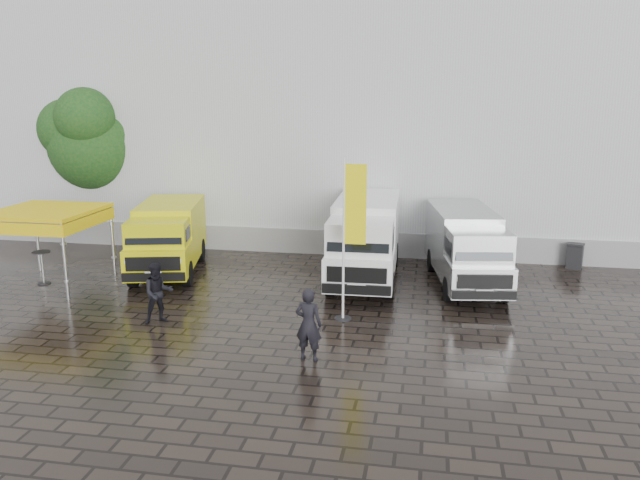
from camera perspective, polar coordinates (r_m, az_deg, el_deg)
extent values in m
plane|color=black|center=(17.65, 3.54, -7.99)|extent=(120.00, 120.00, 0.00)
cube|color=silver|center=(32.36, 10.79, 12.31)|extent=(44.00, 16.00, 12.00)
cube|color=gray|center=(25.00, 10.31, -0.61)|extent=(44.00, 0.15, 1.00)
cylinder|color=silver|center=(25.19, -24.44, 0.21)|extent=(0.10, 0.10, 2.45)
cylinder|color=silver|center=(23.61, -18.42, -0.08)|extent=(0.10, 0.10, 2.45)
cylinder|color=silver|center=(21.11, -22.28, -1.92)|extent=(0.10, 0.10, 2.45)
cube|color=yellow|center=(22.88, -23.76, 2.46)|extent=(3.21, 3.21, 0.12)
cube|color=yellow|center=(21.67, -25.99, 0.89)|extent=(3.16, 0.04, 0.40)
cylinder|color=black|center=(18.25, 2.10, -7.17)|extent=(0.50, 0.50, 0.04)
cylinder|color=white|center=(17.58, 2.17, -0.03)|extent=(0.07, 0.07, 4.70)
cube|color=#FFEE0D|center=(17.33, 3.28, 3.25)|extent=(0.60, 0.03, 2.26)
cylinder|color=black|center=(29.27, -19.59, 3.34)|extent=(0.49, 0.49, 3.50)
sphere|color=#133D18|center=(28.98, -19.96, 8.12)|extent=(3.85, 3.85, 3.85)
sphere|color=#133D18|center=(29.99, -20.34, 11.26)|extent=(2.27, 2.27, 2.27)
cylinder|color=black|center=(23.41, -24.03, -2.32)|extent=(0.60, 0.60, 1.14)
cube|color=black|center=(25.20, 22.28, -1.34)|extent=(0.72, 0.72, 0.95)
imported|color=black|center=(15.27, -1.06, -7.72)|extent=(0.73, 0.53, 1.84)
imported|color=black|center=(18.29, -14.58, -4.71)|extent=(1.08, 1.03, 1.76)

